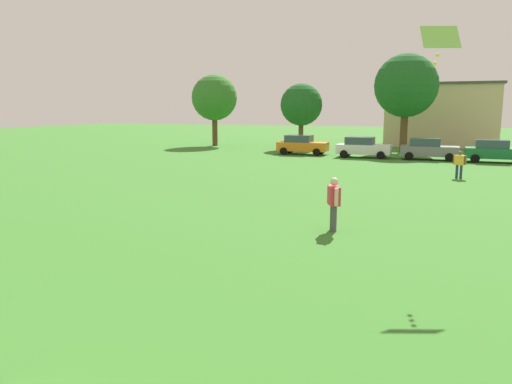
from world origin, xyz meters
The scene contains 12 objects.
ground_plane centered at (0.00, 30.00, 0.00)m, with size 160.00×160.00×0.00m, color #387528.
adult_bystander centered at (2.54, 13.26, 1.04)m, with size 0.53×0.77×1.76m.
bystander_near_trees centered at (6.71, 27.94, 0.94)m, with size 0.72×0.44×1.58m.
kite centered at (5.50, 12.34, 5.78)m, with size 1.10×0.77×1.06m.
parked_car_orange_0 centered at (-5.73, 38.99, 0.86)m, with size 4.30×2.02×1.68m.
parked_car_white_1 centered at (-0.32, 38.10, 0.86)m, with size 4.30×2.02×1.68m.
parked_car_gray_2 centered at (4.74, 38.16, 0.86)m, with size 4.30×2.02×1.68m.
parked_car_green_3 centered at (9.42, 37.90, 0.86)m, with size 4.30×2.02×1.68m.
tree_far_left centered at (-17.28, 45.60, 5.08)m, with size 4.83×4.83×7.53m.
tree_center centered at (-7.45, 44.78, 4.32)m, with size 4.10×4.10×6.39m.
tree_far_right centered at (2.35, 44.64, 5.98)m, with size 5.68×5.68×8.85m.
house_left centered at (5.39, 54.65, 3.31)m, with size 11.50×8.39×6.60m.
Camera 1 is at (5.73, -2.16, 3.95)m, focal length 34.19 mm.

